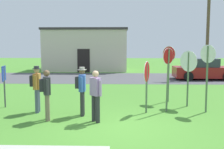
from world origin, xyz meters
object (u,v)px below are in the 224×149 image
(stop_sign_leaning_right, at_px, (147,78))
(stop_sign_low_front, at_px, (169,64))
(parked_car_on_street, at_px, (203,70))
(person_with_sunhat, at_px, (46,91))
(person_holding_notes, at_px, (36,86))
(stop_sign_center_cluster, at_px, (207,67))
(person_in_dark_shirt, at_px, (82,88))
(stop_sign_leaning_left, at_px, (168,70))
(info_panel_leftmost, at_px, (4,79))
(person_in_teal, at_px, (96,93))
(utility_pole, at_px, (208,22))
(stop_sign_rear_left, at_px, (188,68))

(stop_sign_leaning_right, bearing_deg, stop_sign_low_front, 59.55)
(parked_car_on_street, distance_m, person_with_sunhat, 13.60)
(person_holding_notes, xyz_separation_m, person_with_sunhat, (0.65, -1.03, -0.03))
(stop_sign_center_cluster, distance_m, person_in_dark_shirt, 4.66)
(stop_sign_leaning_right, bearing_deg, stop_sign_leaning_left, 13.86)
(person_holding_notes, bearing_deg, info_panel_leftmost, 154.13)
(stop_sign_leaning_right, xyz_separation_m, person_in_teal, (-1.77, -1.22, -0.36))
(parked_car_on_street, bearing_deg, utility_pole, 66.02)
(stop_sign_center_cluster, distance_m, person_holding_notes, 6.34)
(stop_sign_center_cluster, bearing_deg, stop_sign_leaning_right, -176.16)
(stop_sign_center_cluster, distance_m, stop_sign_low_front, 2.10)
(stop_sign_center_cluster, bearing_deg, info_panel_leftmost, 175.94)
(parked_car_on_street, bearing_deg, stop_sign_leaning_right, -117.73)
(stop_sign_low_front, bearing_deg, stop_sign_center_cluster, -58.99)
(person_in_dark_shirt, bearing_deg, utility_pole, 55.27)
(stop_sign_leaning_left, distance_m, info_panel_leftmost, 6.45)
(stop_sign_rear_left, distance_m, stop_sign_leaning_right, 2.12)
(parked_car_on_street, height_order, stop_sign_leaning_left, stop_sign_leaning_left)
(person_in_teal, bearing_deg, stop_sign_leaning_right, 34.52)
(stop_sign_rear_left, bearing_deg, parked_car_on_street, 69.01)
(utility_pole, distance_m, stop_sign_leaning_left, 12.47)
(person_in_teal, relative_size, person_with_sunhat, 1.00)
(stop_sign_low_front, bearing_deg, parked_car_on_street, 62.99)
(parked_car_on_street, relative_size, stop_sign_leaning_left, 1.79)
(stop_sign_center_cluster, height_order, stop_sign_leaning_right, stop_sign_center_cluster)
(utility_pole, bearing_deg, stop_sign_leaning_right, -117.17)
(person_holding_notes, bearing_deg, stop_sign_low_front, 20.88)
(parked_car_on_street, relative_size, stop_sign_center_cluster, 1.71)
(stop_sign_rear_left, height_order, stop_sign_leaning_left, stop_sign_leaning_left)
(person_in_dark_shirt, relative_size, person_holding_notes, 1.00)
(person_in_teal, bearing_deg, parked_car_on_street, 57.78)
(stop_sign_center_cluster, xyz_separation_m, person_with_sunhat, (-5.66, -1.22, -0.70))
(utility_pole, relative_size, parked_car_on_street, 1.86)
(stop_sign_rear_left, relative_size, person_with_sunhat, 1.35)
(parked_car_on_street, bearing_deg, stop_sign_rear_left, -110.99)
(parked_car_on_street, distance_m, stop_sign_leaning_right, 10.84)
(parked_car_on_street, xyz_separation_m, person_with_sunhat, (-8.46, -10.65, 0.29))
(stop_sign_leaning_right, distance_m, person_with_sunhat, 3.60)
(person_holding_notes, height_order, person_with_sunhat, person_holding_notes)
(stop_sign_leaning_left, bearing_deg, person_in_teal, -151.18)
(parked_car_on_street, xyz_separation_m, person_in_teal, (-6.80, -10.80, 0.26))
(stop_sign_leaning_right, relative_size, info_panel_leftmost, 1.15)
(person_in_dark_shirt, bearing_deg, person_holding_notes, 167.21)
(stop_sign_leaning_right, bearing_deg, info_panel_leftmost, 172.82)
(info_panel_leftmost, bearing_deg, person_holding_notes, -25.87)
(person_in_dark_shirt, bearing_deg, stop_sign_low_front, 34.40)
(utility_pole, distance_m, stop_sign_center_cluster, 11.99)
(person_with_sunhat, bearing_deg, person_in_dark_shirt, 30.42)
(person_with_sunhat, xyz_separation_m, info_panel_leftmost, (-2.19, 1.78, 0.17))
(stop_sign_low_front, distance_m, info_panel_leftmost, 6.89)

